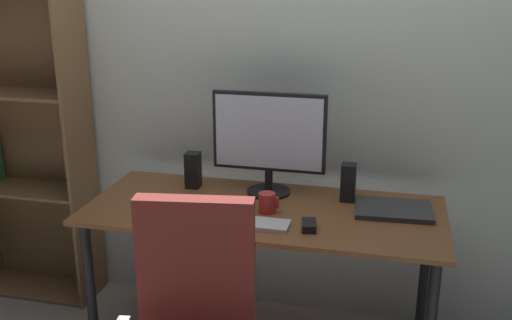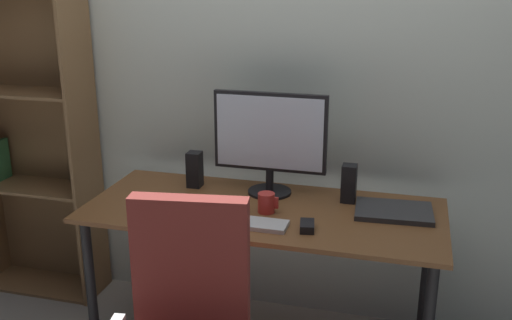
{
  "view_description": "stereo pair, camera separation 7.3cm",
  "coord_description": "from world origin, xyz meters",
  "px_view_note": "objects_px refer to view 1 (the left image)",
  "views": [
    {
      "loc": [
        0.52,
        -2.3,
        1.72
      ],
      "look_at": [
        -0.04,
        0.04,
        0.94
      ],
      "focal_mm": 41.32,
      "sensor_mm": 36.0,
      "label": 1
    },
    {
      "loc": [
        0.59,
        -2.28,
        1.72
      ],
      "look_at": [
        -0.04,
        0.04,
        0.94
      ],
      "focal_mm": 41.32,
      "sensor_mm": 36.0,
      "label": 2
    }
  ],
  "objects_px": {
    "monitor": "(269,137)",
    "coffee_mug": "(267,203)",
    "keyboard": "(253,223)",
    "laptop": "(393,210)",
    "bookshelf": "(24,142)",
    "desk": "(264,227)",
    "speaker_right": "(348,182)",
    "mouse": "(309,225)",
    "speaker_left": "(193,170)"
  },
  "relations": [
    {
      "from": "desk",
      "to": "keyboard",
      "type": "distance_m",
      "value": 0.21
    },
    {
      "from": "keyboard",
      "to": "monitor",
      "type": "bearing_deg",
      "value": 92.86
    },
    {
      "from": "keyboard",
      "to": "coffee_mug",
      "type": "bearing_deg",
      "value": 80.27
    },
    {
      "from": "mouse",
      "to": "bookshelf",
      "type": "xyz_separation_m",
      "value": [
        -1.6,
        0.5,
        0.1
      ]
    },
    {
      "from": "speaker_left",
      "to": "speaker_right",
      "type": "relative_size",
      "value": 1.0
    },
    {
      "from": "laptop",
      "to": "speaker_right",
      "type": "relative_size",
      "value": 1.88
    },
    {
      "from": "mouse",
      "to": "laptop",
      "type": "height_order",
      "value": "mouse"
    },
    {
      "from": "monitor",
      "to": "laptop",
      "type": "xyz_separation_m",
      "value": [
        0.57,
        -0.1,
        -0.26
      ]
    },
    {
      "from": "laptop",
      "to": "speaker_right",
      "type": "bearing_deg",
      "value": 152.64
    },
    {
      "from": "laptop",
      "to": "bookshelf",
      "type": "height_order",
      "value": "bookshelf"
    },
    {
      "from": "keyboard",
      "to": "coffee_mug",
      "type": "relative_size",
      "value": 3.29
    },
    {
      "from": "keyboard",
      "to": "speaker_right",
      "type": "height_order",
      "value": "speaker_right"
    },
    {
      "from": "coffee_mug",
      "to": "speaker_right",
      "type": "bearing_deg",
      "value": 33.94
    },
    {
      "from": "monitor",
      "to": "keyboard",
      "type": "xyz_separation_m",
      "value": [
        0.02,
        -0.37,
        -0.26
      ]
    },
    {
      "from": "desk",
      "to": "bookshelf",
      "type": "bearing_deg",
      "value": 166.56
    },
    {
      "from": "keyboard",
      "to": "speaker_left",
      "type": "relative_size",
      "value": 1.71
    },
    {
      "from": "desk",
      "to": "bookshelf",
      "type": "relative_size",
      "value": 0.89
    },
    {
      "from": "coffee_mug",
      "to": "speaker_right",
      "type": "relative_size",
      "value": 0.52
    },
    {
      "from": "desk",
      "to": "keyboard",
      "type": "xyz_separation_m",
      "value": [
        -0.0,
        -0.19,
        0.1
      ]
    },
    {
      "from": "bookshelf",
      "to": "desk",
      "type": "bearing_deg",
      "value": -13.44
    },
    {
      "from": "monitor",
      "to": "speaker_right",
      "type": "distance_m",
      "value": 0.41
    },
    {
      "from": "monitor",
      "to": "coffee_mug",
      "type": "relative_size",
      "value": 5.86
    },
    {
      "from": "desk",
      "to": "speaker_right",
      "type": "height_order",
      "value": "speaker_right"
    },
    {
      "from": "coffee_mug",
      "to": "speaker_left",
      "type": "xyz_separation_m",
      "value": [
        -0.4,
        0.22,
        0.04
      ]
    },
    {
      "from": "monitor",
      "to": "keyboard",
      "type": "height_order",
      "value": "monitor"
    },
    {
      "from": "monitor",
      "to": "mouse",
      "type": "bearing_deg",
      "value": -55.71
    },
    {
      "from": "mouse",
      "to": "speaker_right",
      "type": "relative_size",
      "value": 0.56
    },
    {
      "from": "laptop",
      "to": "bookshelf",
      "type": "xyz_separation_m",
      "value": [
        -1.92,
        0.24,
        0.1
      ]
    },
    {
      "from": "laptop",
      "to": "speaker_right",
      "type": "xyz_separation_m",
      "value": [
        -0.2,
        0.09,
        0.07
      ]
    },
    {
      "from": "mouse",
      "to": "keyboard",
      "type": "bearing_deg",
      "value": 174.67
    },
    {
      "from": "laptop",
      "to": "keyboard",
      "type": "bearing_deg",
      "value": -156.96
    },
    {
      "from": "desk",
      "to": "keyboard",
      "type": "height_order",
      "value": "keyboard"
    },
    {
      "from": "desk",
      "to": "mouse",
      "type": "bearing_deg",
      "value": -37.02
    },
    {
      "from": "mouse",
      "to": "speaker_right",
      "type": "height_order",
      "value": "speaker_right"
    },
    {
      "from": "speaker_right",
      "to": "mouse",
      "type": "bearing_deg",
      "value": -109.2
    },
    {
      "from": "keyboard",
      "to": "speaker_right",
      "type": "relative_size",
      "value": 1.71
    },
    {
      "from": "laptop",
      "to": "monitor",
      "type": "bearing_deg",
      "value": 166.73
    },
    {
      "from": "desk",
      "to": "speaker_right",
      "type": "bearing_deg",
      "value": 27.45
    },
    {
      "from": "monitor",
      "to": "coffee_mug",
      "type": "height_order",
      "value": "monitor"
    },
    {
      "from": "keyboard",
      "to": "bookshelf",
      "type": "distance_m",
      "value": 1.47
    },
    {
      "from": "keyboard",
      "to": "laptop",
      "type": "bearing_deg",
      "value": 26.91
    },
    {
      "from": "laptop",
      "to": "bookshelf",
      "type": "distance_m",
      "value": 1.94
    },
    {
      "from": "speaker_right",
      "to": "keyboard",
      "type": "bearing_deg",
      "value": -133.63
    },
    {
      "from": "coffee_mug",
      "to": "bookshelf",
      "type": "bearing_deg",
      "value": 165.36
    },
    {
      "from": "desk",
      "to": "bookshelf",
      "type": "height_order",
      "value": "bookshelf"
    },
    {
      "from": "coffee_mug",
      "to": "laptop",
      "type": "xyz_separation_m",
      "value": [
        0.52,
        0.13,
        -0.03
      ]
    },
    {
      "from": "bookshelf",
      "to": "coffee_mug",
      "type": "bearing_deg",
      "value": -14.64
    },
    {
      "from": "monitor",
      "to": "speaker_left",
      "type": "distance_m",
      "value": 0.41
    },
    {
      "from": "coffee_mug",
      "to": "laptop",
      "type": "distance_m",
      "value": 0.54
    },
    {
      "from": "mouse",
      "to": "speaker_left",
      "type": "height_order",
      "value": "speaker_left"
    }
  ]
}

